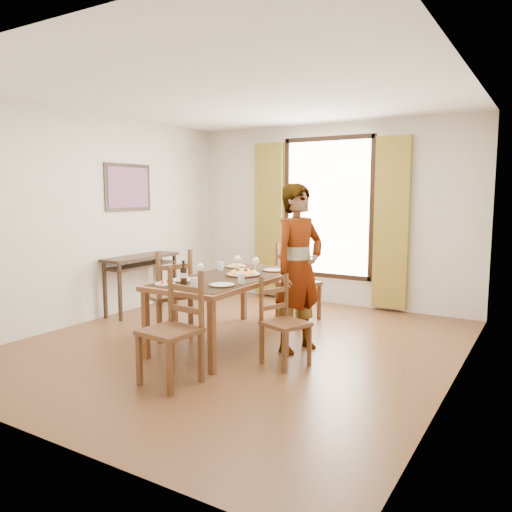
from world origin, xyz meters
The scene contains 22 objects.
ground centered at (0.00, 0.00, 0.00)m, with size 5.00×5.00×0.00m, color #4F2B18.
room_shell centered at (0.00, 0.13, 1.54)m, with size 4.60×5.10×2.74m.
console_table centered at (-2.03, 0.60, 0.68)m, with size 0.38×1.20×0.80m.
dining_table centered at (-0.13, 0.03, 0.69)m, with size 0.94×1.96×0.76m.
chair_west centered at (-0.85, -0.19, 0.48)m, with size 0.60×0.60×1.04m.
chair_north centered at (0.06, 1.30, 0.48)m, with size 0.56×0.56×1.03m.
chair_south centered at (0.12, -1.24, 0.47)m, with size 0.48×0.48×1.00m.
chair_east centered at (0.72, -0.31, 0.40)m, with size 0.49×0.49×0.87m.
man centered at (0.65, 0.17, 0.89)m, with size 0.61×0.75×1.78m, color gray.
plate_sw centered at (-0.38, -0.49, 0.78)m, with size 0.27×0.27×0.05m, color silver, non-canonical shape.
plate_se centered at (0.14, -0.51, 0.78)m, with size 0.27×0.27×0.05m, color silver, non-canonical shape.
plate_nw centered at (-0.42, 0.60, 0.78)m, with size 0.27×0.27×0.05m, color silver, non-canonical shape.
plate_ne centered at (0.12, 0.58, 0.78)m, with size 0.27×0.27×0.05m, color silver, non-canonical shape.
pasta_platter centered at (-0.02, 0.13, 0.81)m, with size 0.40×0.40×0.10m, color #C05D18, non-canonical shape.
caprese_plate centered at (-0.41, -0.74, 0.78)m, with size 0.20×0.20×0.04m, color silver, non-canonical shape.
wine_glass_a centered at (-0.25, -0.36, 0.85)m, with size 0.08×0.08×0.18m, color white, non-canonical shape.
wine_glass_b centered at (-0.01, 0.38, 0.85)m, with size 0.08×0.08×0.18m, color white, non-canonical shape.
wine_glass_c centered at (-0.28, 0.41, 0.85)m, with size 0.08×0.08×0.18m, color white, non-canonical shape.
tumbler_a centered at (0.22, -0.30, 0.81)m, with size 0.07×0.07×0.10m, color silver.
tumbler_b centered at (-0.47, 0.32, 0.81)m, with size 0.07×0.07×0.10m, color silver.
tumbler_c centered at (-0.06, -0.72, 0.81)m, with size 0.07×0.07×0.10m, color silver.
wine_bottle centered at (-0.23, -0.66, 0.88)m, with size 0.07×0.07×0.25m, color black, non-canonical shape.
Camera 1 is at (2.95, -4.52, 1.68)m, focal length 35.00 mm.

